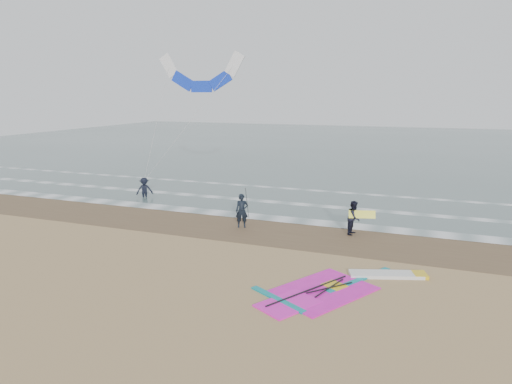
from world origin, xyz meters
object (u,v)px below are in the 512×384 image
at_px(person_standing, 242,211).
at_px(person_walking, 354,218).
at_px(surf_kite, 201,76).
at_px(person_wading, 144,185).
at_px(windsurf_rig, 341,286).

distance_m(person_standing, person_walking, 5.76).
height_order(person_standing, surf_kite, surf_kite).
distance_m(person_standing, person_wading, 9.92).
bearing_deg(surf_kite, person_walking, -29.14).
height_order(windsurf_rig, person_wading, person_wading).
bearing_deg(person_wading, windsurf_rig, -72.82).
bearing_deg(person_walking, person_standing, 107.22).
xyz_separation_m(windsurf_rig, surf_kite, (-12.32, 13.24, 8.08)).
bearing_deg(person_walking, surf_kite, 69.31).
xyz_separation_m(windsurf_rig, person_wading, (-15.24, 10.14, 0.82)).
distance_m(person_standing, surf_kite, 11.97).
bearing_deg(person_walking, person_wading, 85.25).
height_order(windsurf_rig, surf_kite, surf_kite).
height_order(person_wading, surf_kite, surf_kite).
xyz_separation_m(person_standing, person_wading, (-8.93, 4.31, -0.04)).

